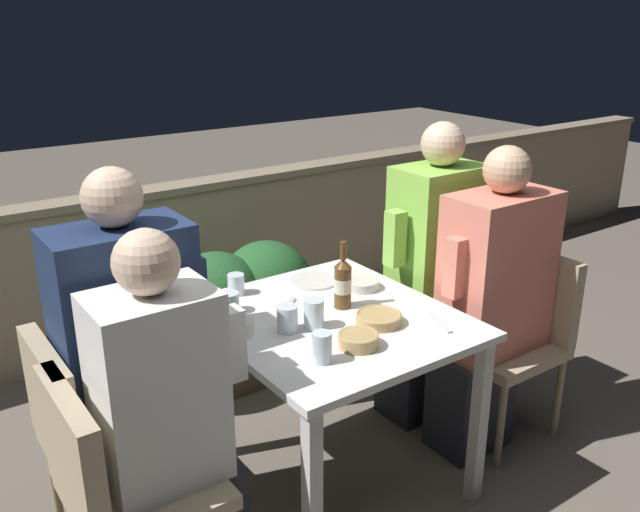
% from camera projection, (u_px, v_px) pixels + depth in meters
% --- Properties ---
extents(ground_plane, '(16.00, 16.00, 0.00)m').
position_uv_depth(ground_plane, '(330.00, 478.00, 2.78)').
color(ground_plane, '#665B51').
extents(parapet_wall, '(9.00, 0.18, 0.89)m').
position_uv_depth(parapet_wall, '(164.00, 262.00, 3.86)').
color(parapet_wall, gray).
rests_on(parapet_wall, ground_plane).
extents(dining_table, '(0.86, 0.95, 0.73)m').
position_uv_depth(dining_table, '(331.00, 340.00, 2.56)').
color(dining_table, white).
rests_on(dining_table, ground_plane).
extents(planter_hedge, '(1.06, 0.47, 0.71)m').
position_uv_depth(planter_hedge, '(217.00, 314.00, 3.35)').
color(planter_hedge, brown).
rests_on(planter_hedge, ground_plane).
extents(chair_left_near, '(0.44, 0.44, 0.83)m').
position_uv_depth(chair_left_near, '(113.00, 479.00, 2.00)').
color(chair_left_near, tan).
rests_on(chair_left_near, ground_plane).
extents(person_white_polo, '(0.47, 0.26, 1.25)m').
position_uv_depth(person_white_polo, '(171.00, 421.00, 2.06)').
color(person_white_polo, '#282833').
rests_on(person_white_polo, ground_plane).
extents(chair_left_far, '(0.44, 0.44, 0.83)m').
position_uv_depth(chair_left_far, '(88.00, 428.00, 2.24)').
color(chair_left_far, tan).
rests_on(chair_left_far, ground_plane).
extents(person_navy_jumper, '(0.51, 0.26, 1.37)m').
position_uv_depth(person_navy_jumper, '(139.00, 364.00, 2.28)').
color(person_navy_jumper, '#282833').
rests_on(person_navy_jumper, ground_plane).
extents(chair_right_near, '(0.44, 0.44, 0.83)m').
position_uv_depth(chair_right_near, '(516.00, 325.00, 2.97)').
color(chair_right_near, tan).
rests_on(chair_right_near, ground_plane).
extents(person_coral_top, '(0.51, 0.26, 1.32)m').
position_uv_depth(person_coral_top, '(490.00, 303.00, 2.82)').
color(person_coral_top, '#282833').
rests_on(person_coral_top, ground_plane).
extents(chair_right_far, '(0.44, 0.44, 0.83)m').
position_uv_depth(chair_right_far, '(457.00, 301.00, 3.21)').
color(chair_right_far, tan).
rests_on(chair_right_far, ground_plane).
extents(person_green_blouse, '(0.48, 0.26, 1.37)m').
position_uv_depth(person_green_blouse, '(430.00, 274.00, 3.05)').
color(person_green_blouse, '#282833').
rests_on(person_green_blouse, ground_plane).
extents(beer_bottle, '(0.07, 0.07, 0.27)m').
position_uv_depth(beer_bottle, '(343.00, 282.00, 2.58)').
color(beer_bottle, brown).
rests_on(beer_bottle, dining_table).
extents(plate_0, '(0.21, 0.21, 0.01)m').
position_uv_depth(plate_0, '(313.00, 281.00, 2.85)').
color(plate_0, silver).
rests_on(plate_0, dining_table).
extents(bowl_0, '(0.14, 0.14, 0.04)m').
position_uv_depth(bowl_0, '(362.00, 283.00, 2.78)').
color(bowl_0, beige).
rests_on(bowl_0, dining_table).
extents(bowl_1, '(0.17, 0.17, 0.04)m').
position_uv_depth(bowl_1, '(379.00, 318.00, 2.47)').
color(bowl_1, tan).
rests_on(bowl_1, dining_table).
extents(bowl_2, '(0.14, 0.14, 0.05)m').
position_uv_depth(bowl_2, '(358.00, 339.00, 2.30)').
color(bowl_2, tan).
rests_on(bowl_2, dining_table).
extents(bowl_3, '(0.11, 0.11, 0.05)m').
position_uv_depth(bowl_3, '(238.00, 326.00, 2.39)').
color(bowl_3, silver).
rests_on(bowl_3, dining_table).
extents(glass_cup_0, '(0.08, 0.08, 0.10)m').
position_uv_depth(glass_cup_0, '(287.00, 319.00, 2.40)').
color(glass_cup_0, silver).
rests_on(glass_cup_0, dining_table).
extents(glass_cup_1, '(0.07, 0.07, 0.08)m').
position_uv_depth(glass_cup_1, '(230.00, 303.00, 2.56)').
color(glass_cup_1, silver).
rests_on(glass_cup_1, dining_table).
extents(glass_cup_2, '(0.07, 0.07, 0.09)m').
position_uv_depth(glass_cup_2, '(236.00, 284.00, 2.71)').
color(glass_cup_2, silver).
rests_on(glass_cup_2, dining_table).
extents(glass_cup_3, '(0.07, 0.07, 0.10)m').
position_uv_depth(glass_cup_3, '(322.00, 347.00, 2.19)').
color(glass_cup_3, silver).
rests_on(glass_cup_3, dining_table).
extents(glass_cup_4, '(0.07, 0.07, 0.11)m').
position_uv_depth(glass_cup_4, '(314.00, 314.00, 2.43)').
color(glass_cup_4, silver).
rests_on(glass_cup_4, dining_table).
extents(fork_0, '(0.14, 0.13, 0.01)m').
position_uv_depth(fork_0, '(288.00, 307.00, 2.60)').
color(fork_0, silver).
rests_on(fork_0, dining_table).
extents(fork_1, '(0.07, 0.17, 0.01)m').
position_uv_depth(fork_1, '(439.00, 323.00, 2.47)').
color(fork_1, silver).
rests_on(fork_1, dining_table).
extents(potted_plant, '(0.30, 0.30, 0.69)m').
position_uv_depth(potted_plant, '(444.00, 263.00, 3.93)').
color(potted_plant, brown).
rests_on(potted_plant, ground_plane).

